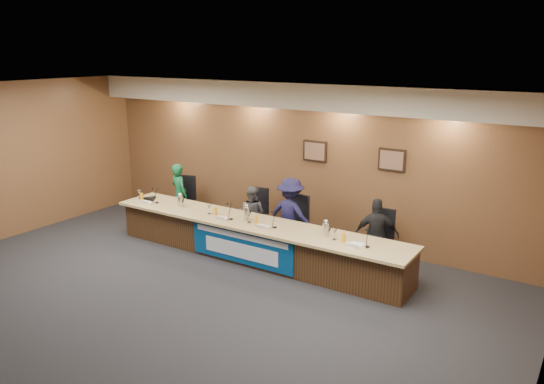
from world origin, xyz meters
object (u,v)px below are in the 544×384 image
Objects in this scene: panelist_b at (252,214)px; office_chair_c at (293,226)px; carafe_mid at (247,214)px; carafe_right at (326,230)px; panelist_d at (377,235)px; office_chair_a at (183,203)px; office_chair_d at (378,243)px; banner at (241,246)px; carafe_left at (180,201)px; panelist_a at (180,195)px; dais_body at (254,241)px; panelist_c at (290,215)px; office_chair_b at (255,218)px; speakerphone at (150,199)px.

panelist_b is 2.45× the size of office_chair_c.
carafe_right is at bearing 0.12° from carafe_mid.
panelist_d is (2.68, 0.00, 0.07)m from panelist_b.
office_chair_a is 4.63m from office_chair_d.
carafe_left is at bearing 168.49° from banner.
office_chair_a is at bearing -69.83° from panelist_a.
dais_body is 2.25m from panelist_d.
panelist_b reaches higher than carafe_right.
office_chair_c is at bearing 67.71° from dais_body.
carafe_left reaches higher than banner.
office_chair_d is at bearing -158.60° from panelist_a.
carafe_mid is at bearing -179.88° from carafe_right.
banner is 1.30m from office_chair_c.
panelist_c is 3.04× the size of office_chair_a.
banner is (0.00, -0.41, 0.03)m from dais_body.
panelist_b reaches higher than banner.
panelist_b is at bearing 127.69° from dais_body.
panelist_b is 5.26× the size of carafe_left.
office_chair_b is 2.26m from speakerphone.
office_chair_c is at bearing 176.30° from panelist_b.
panelist_d is 4.81m from speakerphone.
office_chair_c is (0.00, 0.10, -0.25)m from panelist_c.
office_chair_a is 0.91m from speakerphone.
office_chair_b is (1.95, 0.00, 0.00)m from office_chair_a.
dais_body reaches higher than office_chair_b.
office_chair_b is 2.68m from office_chair_d.
office_chair_a is 2.14× the size of carafe_left.
office_chair_c is at bearing 143.46° from carafe_right.
carafe_right is at bearing -0.83° from dais_body.
office_chair_c is at bearing 15.97° from speakerphone.
speakerphone is at bearing 171.52° from banner.
panelist_a is (-2.52, 0.73, 0.35)m from dais_body.
carafe_mid is 2.50m from speakerphone.
panelist_d is at bearing 7.17° from office_chair_c.
speakerphone is (-2.08, -0.75, 0.19)m from panelist_b.
office_chair_d is 1.50× the size of speakerphone.
panelist_d is at bearing 28.58° from banner.
panelist_b is at bearing 179.64° from office_chair_d.
carafe_left reaches higher than dais_body.
office_chair_a is 2.86m from office_chair_c.
carafe_mid is at bearing -161.61° from office_chair_d.
panelist_d is 0.21m from office_chair_d.
panelist_c is 0.95m from office_chair_b.
panelist_c is at bearing -159.83° from panelist_a.
panelist_d is (1.77, 0.00, -0.07)m from panelist_c.
panelist_b is 2.22m from carafe_right.
panelist_d is at bearing -179.26° from panelist_c.
dais_body reaches higher than office_chair_a.
carafe_mid reaches higher than office_chair_b.
dais_body is at bearing 179.17° from carafe_right.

